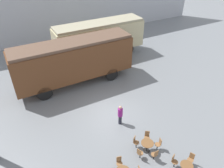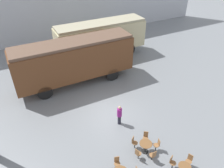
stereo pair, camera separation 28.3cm
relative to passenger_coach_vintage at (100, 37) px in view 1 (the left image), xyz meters
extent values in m
plane|color=gray|center=(-3.34, -8.40, -2.35)|extent=(80.00, 80.00, 0.00)
cube|color=#B2B7C1|center=(-3.34, 7.07, 2.15)|extent=(44.00, 0.15, 9.00)
cube|color=beige|center=(0.00, 0.00, -0.09)|extent=(9.49, 2.44, 2.74)
cube|color=tan|center=(0.00, 0.00, 1.41)|extent=(9.30, 2.24, 0.24)
cylinder|color=black|center=(2.85, -1.16, -1.67)|extent=(1.38, 0.12, 1.38)
cylinder|color=black|center=(2.85, 1.16, -1.67)|extent=(1.38, 0.12, 1.38)
cylinder|color=black|center=(-2.85, -1.16, -1.67)|extent=(1.38, 0.12, 1.38)
cylinder|color=black|center=(-2.85, 1.16, -1.67)|extent=(1.38, 0.12, 1.38)
cube|color=brown|center=(-4.17, -3.61, -0.06)|extent=(10.23, 2.47, 3.00)
cube|color=brown|center=(-4.17, -3.61, 1.56)|extent=(10.02, 2.27, 0.24)
cylinder|color=black|center=(-1.10, -4.78, -1.74)|extent=(1.23, 0.12, 1.23)
cylinder|color=black|center=(-1.10, -2.43, -1.74)|extent=(1.23, 0.12, 1.23)
cylinder|color=black|center=(-7.24, -4.78, -1.74)|extent=(1.23, 0.12, 1.23)
cylinder|color=black|center=(-7.24, -2.43, -1.74)|extent=(1.23, 0.12, 1.23)
cylinder|color=brown|center=(-2.04, -15.14, -1.67)|extent=(0.70, 0.70, 0.03)
cylinder|color=black|center=(-3.04, -12.87, -2.34)|extent=(0.44, 0.44, 0.02)
cylinder|color=black|center=(-3.04, -12.87, -1.99)|extent=(0.08, 0.08, 0.69)
cylinder|color=brown|center=(-3.04, -12.87, -1.63)|extent=(0.77, 0.77, 0.03)
cylinder|color=black|center=(-5.15, -13.15, -2.14)|extent=(0.06, 0.06, 0.42)
cylinder|color=olive|center=(-5.15, -13.15, -1.92)|extent=(0.36, 0.36, 0.03)
cube|color=olive|center=(-5.11, -13.00, -1.69)|extent=(0.29, 0.12, 0.42)
cylinder|color=black|center=(-1.45, -14.87, -2.14)|extent=(0.06, 0.06, 0.42)
cylinder|color=olive|center=(-1.45, -14.87, -1.92)|extent=(0.36, 0.36, 0.03)
cube|color=olive|center=(-1.31, -14.81, -1.69)|extent=(0.15, 0.28, 0.42)
cylinder|color=black|center=(-2.31, -14.54, -2.14)|extent=(0.06, 0.06, 0.42)
cylinder|color=olive|center=(-2.31, -14.54, -1.92)|extent=(0.36, 0.36, 0.03)
cube|color=olive|center=(-2.37, -14.40, -1.69)|extent=(0.28, 0.15, 0.42)
cylinder|color=black|center=(-3.69, -13.09, -2.14)|extent=(0.06, 0.06, 0.42)
cylinder|color=olive|center=(-3.69, -13.09, -1.92)|extent=(0.36, 0.36, 0.03)
cube|color=olive|center=(-3.84, -13.14, -1.69)|extent=(0.13, 0.29, 0.42)
cylinder|color=black|center=(-3.03, -13.56, -2.14)|extent=(0.06, 0.06, 0.42)
cylinder|color=olive|center=(-3.03, -13.56, -1.92)|extent=(0.36, 0.36, 0.03)
cube|color=olive|center=(-3.03, -13.71, -1.69)|extent=(0.29, 0.04, 0.42)
cylinder|color=black|center=(-2.39, -13.07, -2.14)|extent=(0.06, 0.06, 0.42)
cylinder|color=olive|center=(-2.39, -13.07, -1.92)|extent=(0.36, 0.36, 0.03)
cube|color=olive|center=(-2.24, -13.12, -1.69)|extent=(0.12, 0.29, 0.42)
cylinder|color=black|center=(-2.65, -12.31, -2.14)|extent=(0.06, 0.06, 0.42)
cylinder|color=olive|center=(-2.65, -12.31, -1.92)|extent=(0.36, 0.36, 0.03)
cube|color=olive|center=(-2.56, -12.18, -1.69)|extent=(0.26, 0.20, 0.42)
cylinder|color=black|center=(-3.46, -12.32, -2.14)|extent=(0.06, 0.06, 0.42)
cylinder|color=olive|center=(-3.46, -12.32, -1.92)|extent=(0.36, 0.36, 0.03)
cube|color=olive|center=(-3.55, -12.20, -1.69)|extent=(0.25, 0.20, 0.42)
cylinder|color=#262633|center=(-3.28, -9.99, -1.99)|extent=(0.24, 0.24, 0.72)
cylinder|color=#8C1E7A|center=(-3.28, -9.99, -1.31)|extent=(0.34, 0.34, 0.64)
sphere|color=tan|center=(-3.28, -9.99, -0.88)|extent=(0.21, 0.21, 0.21)
camera|label=1|loc=(-9.16, -19.66, 8.77)|focal=35.00mm
camera|label=2|loc=(-8.91, -19.79, 8.77)|focal=35.00mm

